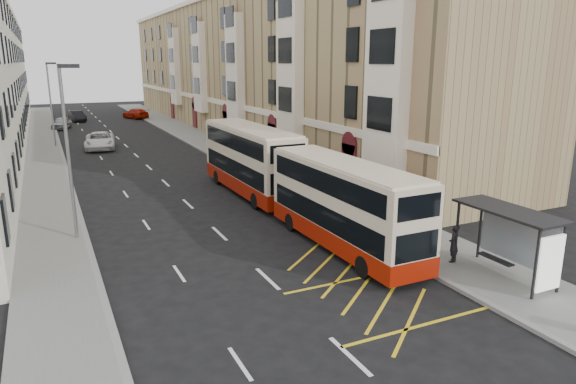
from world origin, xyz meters
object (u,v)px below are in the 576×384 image
white_van (100,141)px  pedestrian_mid (428,222)px  street_lamp_near (68,143)px  pedestrian_far (413,230)px  street_lamp_far (51,100)px  pedestrian_near (454,243)px  car_silver (62,123)px  bus_shelter (518,230)px  double_decker_rear (251,160)px  car_red (136,114)px  double_decker_front (344,205)px  car_dark (77,116)px

white_van → pedestrian_mid: bearing=-65.0°
street_lamp_near → white_van: street_lamp_near is taller
pedestrian_far → white_van: size_ratio=0.32×
street_lamp_far → white_van: 6.18m
pedestrian_near → white_van: size_ratio=0.28×
street_lamp_far → car_silver: bearing=85.6°
street_lamp_far → bus_shelter: bearing=-70.9°
pedestrian_near → car_silver: bearing=-111.6°
double_decker_rear → white_van: (-6.82, 22.40, -1.39)m
street_lamp_far → double_decker_rear: bearing=-67.2°
car_red → double_decker_front: bearing=70.0°
car_dark → double_decker_rear: bearing=-91.5°
street_lamp_near → street_lamp_far: size_ratio=1.00×
street_lamp_far → pedestrian_mid: size_ratio=4.99×
car_red → bus_shelter: bearing=73.5°
street_lamp_near → double_decker_rear: (10.67, 4.65, -2.45)m
street_lamp_far → pedestrian_far: (13.19, -38.22, -3.56)m
bus_shelter → white_van: (-10.85, 39.44, -1.34)m
double_decker_rear → car_red: bearing=88.6°
pedestrian_mid → car_silver: size_ratio=0.38×
pedestrian_mid → car_red: (-3.25, 60.59, -0.21)m
bus_shelter → pedestrian_mid: size_ratio=2.65×
car_dark → street_lamp_far: bearing=-108.5°
pedestrian_mid → pedestrian_far: (-1.61, -0.89, 0.12)m
pedestrian_mid → car_silver: bearing=83.3°
pedestrian_far → car_silver: size_ratio=0.43×
double_decker_rear → car_red: (0.88, 48.61, -1.45)m
white_van → car_silver: white_van is taller
car_silver → car_dark: size_ratio=0.95×
pedestrian_mid → white_van: pedestrian_mid is taller
pedestrian_near → car_silver: size_ratio=0.37×
street_lamp_near → pedestrian_near: bearing=-35.8°
double_decker_front → pedestrian_near: 4.93m
white_van → street_lamp_near: bearing=-90.7°
double_decker_rear → white_van: double_decker_rear is taller
car_silver → car_dark: car_dark is taller
street_lamp_far → car_silver: 15.56m
car_silver → car_dark: bearing=91.1°
car_silver → street_lamp_far: bearing=-77.2°
white_van → car_red: 27.32m
street_lamp_far → double_decker_front: street_lamp_far is taller
bus_shelter → pedestrian_mid: bus_shelter is taller
pedestrian_mid → street_lamp_far: bearing=90.3°
double_decker_rear → street_lamp_near: bearing=-156.8°
car_silver → double_decker_rear: bearing=-59.5°
pedestrian_far → street_lamp_far: bearing=-66.7°
bus_shelter → pedestrian_mid: bearing=88.8°
car_red → car_silver: bearing=19.1°
bus_shelter → double_decker_rear: size_ratio=0.39×
street_lamp_near → car_silver: bearing=88.5°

